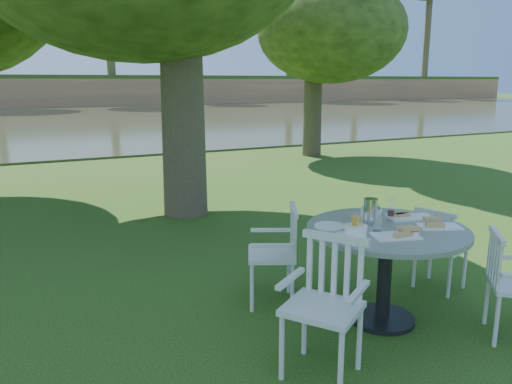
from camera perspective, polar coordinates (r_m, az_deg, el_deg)
ground at (r=5.57m, az=0.91°, el=-8.96°), size 140.00×140.00×0.00m
table at (r=4.38m, az=14.66°, el=-6.09°), size 1.35×1.35×0.85m
chair_ne at (r=5.23m, az=20.05°, el=-5.51°), size 0.50×0.52×0.83m
chair_nw at (r=4.65m, az=2.92°, el=-6.32°), size 0.59×0.61×0.92m
chair_sw at (r=3.64m, az=8.21°, el=-11.45°), size 0.66×0.67×0.98m
chair_se at (r=4.52m, az=26.73°, el=-8.68°), size 0.60×0.60×0.87m
tableware at (r=4.34m, az=13.72°, el=-3.17°), size 1.17×0.86×0.24m
river at (r=27.79m, az=-21.33°, el=7.53°), size 100.00×28.00×0.12m
far_bank at (r=46.10m, az=-23.87°, el=18.06°), size 100.00×18.00×15.20m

